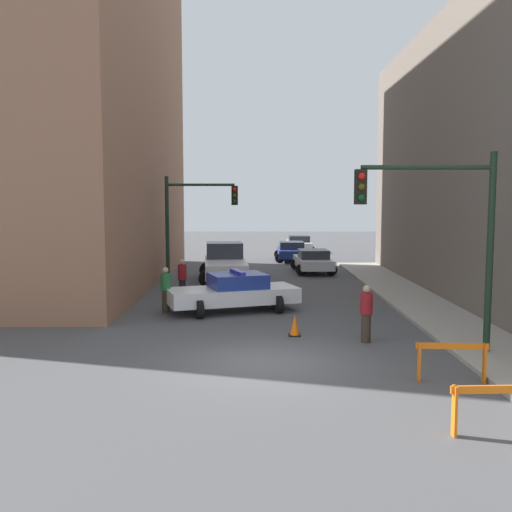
{
  "coord_description": "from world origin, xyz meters",
  "views": [
    {
      "loc": [
        -0.19,
        -14.05,
        4.08
      ],
      "look_at": [
        -0.19,
        5.3,
        2.18
      ],
      "focal_mm": 40.0,
      "sensor_mm": 36.0,
      "label": 1
    }
  ],
  "objects_px": {
    "traffic_light_near": "(446,222)",
    "parked_car_near": "(313,261)",
    "parked_car_mid": "(291,251)",
    "pedestrian_sidewalk": "(366,313)",
    "police_car": "(234,292)",
    "pedestrian_corner": "(182,279)",
    "white_truck": "(225,263)",
    "pedestrian_crossing": "(166,289)",
    "traffic_cone": "(294,326)",
    "barrier_mid": "(452,355)",
    "barrier_front": "(496,401)",
    "traffic_light_far": "(190,215)",
    "parked_car_far": "(299,244)"
  },
  "relations": [
    {
      "from": "traffic_light_near",
      "to": "parked_car_near",
      "type": "xyz_separation_m",
      "value": [
        -1.69,
        17.26,
        -2.86
      ]
    },
    {
      "from": "traffic_light_near",
      "to": "parked_car_mid",
      "type": "xyz_separation_m",
      "value": [
        -2.53,
        23.49,
        -2.86
      ]
    },
    {
      "from": "traffic_light_near",
      "to": "pedestrian_sidewalk",
      "type": "relative_size",
      "value": 3.13
    },
    {
      "from": "police_car",
      "to": "pedestrian_corner",
      "type": "height_order",
      "value": "pedestrian_corner"
    },
    {
      "from": "police_car",
      "to": "white_truck",
      "type": "height_order",
      "value": "white_truck"
    },
    {
      "from": "pedestrian_corner",
      "to": "pedestrian_crossing",
      "type": "bearing_deg",
      "value": -43.17
    },
    {
      "from": "traffic_light_near",
      "to": "pedestrian_crossing",
      "type": "xyz_separation_m",
      "value": [
        -8.21,
        5.75,
        -2.67
      ]
    },
    {
      "from": "traffic_light_near",
      "to": "traffic_cone",
      "type": "relative_size",
      "value": 7.93
    },
    {
      "from": "pedestrian_corner",
      "to": "barrier_mid",
      "type": "distance_m",
      "value": 13.1
    },
    {
      "from": "police_car",
      "to": "parked_car_mid",
      "type": "relative_size",
      "value": 1.17
    },
    {
      "from": "traffic_light_near",
      "to": "parked_car_mid",
      "type": "bearing_deg",
      "value": 96.16
    },
    {
      "from": "pedestrian_crossing",
      "to": "barrier_mid",
      "type": "relative_size",
      "value": 1.04
    },
    {
      "from": "police_car",
      "to": "pedestrian_corner",
      "type": "xyz_separation_m",
      "value": [
        -2.23,
        2.59,
        0.14
      ]
    },
    {
      "from": "parked_car_mid",
      "to": "pedestrian_corner",
      "type": "distance_m",
      "value": 15.94
    },
    {
      "from": "police_car",
      "to": "barrier_mid",
      "type": "distance_m",
      "value": 9.71
    },
    {
      "from": "parked_car_mid",
      "to": "barrier_front",
      "type": "distance_m",
      "value": 28.74
    },
    {
      "from": "parked_car_mid",
      "to": "barrier_front",
      "type": "xyz_separation_m",
      "value": [
        1.76,
        -28.69,
        -0.06
      ]
    },
    {
      "from": "traffic_light_far",
      "to": "parked_car_near",
      "type": "xyz_separation_m",
      "value": [
        6.34,
        5.05,
        -2.72
      ]
    },
    {
      "from": "traffic_light_near",
      "to": "barrier_front",
      "type": "xyz_separation_m",
      "value": [
        -0.77,
        -5.2,
        -2.91
      ]
    },
    {
      "from": "police_car",
      "to": "parked_car_near",
      "type": "relative_size",
      "value": 1.15
    },
    {
      "from": "parked_car_mid",
      "to": "pedestrian_crossing",
      "type": "relative_size",
      "value": 2.6
    },
    {
      "from": "traffic_cone",
      "to": "police_car",
      "type": "bearing_deg",
      "value": 117.47
    },
    {
      "from": "pedestrian_corner",
      "to": "pedestrian_sidewalk",
      "type": "relative_size",
      "value": 1.0
    },
    {
      "from": "pedestrian_corner",
      "to": "pedestrian_sidewalk",
      "type": "distance_m",
      "value": 9.47
    },
    {
      "from": "traffic_light_far",
      "to": "parked_car_mid",
      "type": "distance_m",
      "value": 12.84
    },
    {
      "from": "white_truck",
      "to": "traffic_light_near",
      "type": "bearing_deg",
      "value": -69.92
    },
    {
      "from": "traffic_light_far",
      "to": "parked_car_far",
      "type": "xyz_separation_m",
      "value": [
        6.5,
        17.79,
        -2.72
      ]
    },
    {
      "from": "traffic_cone",
      "to": "parked_car_mid",
      "type": "bearing_deg",
      "value": 86.73
    },
    {
      "from": "traffic_light_far",
      "to": "parked_car_mid",
      "type": "relative_size",
      "value": 1.21
    },
    {
      "from": "parked_car_mid",
      "to": "pedestrian_crossing",
      "type": "bearing_deg",
      "value": -107.28
    },
    {
      "from": "barrier_front",
      "to": "traffic_light_near",
      "type": "bearing_deg",
      "value": 81.56
    },
    {
      "from": "parked_car_far",
      "to": "barrier_front",
      "type": "height_order",
      "value": "parked_car_far"
    },
    {
      "from": "traffic_light_far",
      "to": "pedestrian_corner",
      "type": "xyz_separation_m",
      "value": [
        0.07,
        -3.7,
        -2.54
      ]
    },
    {
      "from": "parked_car_far",
      "to": "pedestrian_corner",
      "type": "bearing_deg",
      "value": -105.86
    },
    {
      "from": "pedestrian_corner",
      "to": "barrier_mid",
      "type": "relative_size",
      "value": 1.04
    },
    {
      "from": "traffic_light_near",
      "to": "pedestrian_corner",
      "type": "bearing_deg",
      "value": 133.09
    },
    {
      "from": "barrier_mid",
      "to": "traffic_cone",
      "type": "distance_m",
      "value": 5.46
    },
    {
      "from": "pedestrian_sidewalk",
      "to": "barrier_mid",
      "type": "bearing_deg",
      "value": 156.3
    },
    {
      "from": "parked_car_mid",
      "to": "pedestrian_corner",
      "type": "xyz_separation_m",
      "value": [
        -5.43,
        -14.98,
        0.19
      ]
    },
    {
      "from": "traffic_light_near",
      "to": "parked_car_near",
      "type": "relative_size",
      "value": 1.19
    },
    {
      "from": "pedestrian_corner",
      "to": "barrier_front",
      "type": "bearing_deg",
      "value": -10.36
    },
    {
      "from": "white_truck",
      "to": "traffic_cone",
      "type": "bearing_deg",
      "value": -81.92
    },
    {
      "from": "pedestrian_sidewalk",
      "to": "barrier_front",
      "type": "xyz_separation_m",
      "value": [
        0.98,
        -6.55,
        -0.24
      ]
    },
    {
      "from": "parked_car_far",
      "to": "barrier_mid",
      "type": "bearing_deg",
      "value": -87.43
    },
    {
      "from": "parked_car_mid",
      "to": "parked_car_far",
      "type": "height_order",
      "value": "same"
    },
    {
      "from": "parked_car_mid",
      "to": "pedestrian_sidewalk",
      "type": "bearing_deg",
      "value": -87.51
    },
    {
      "from": "parked_car_near",
      "to": "parked_car_mid",
      "type": "height_order",
      "value": "same"
    },
    {
      "from": "traffic_light_far",
      "to": "police_car",
      "type": "distance_m",
      "value": 7.21
    },
    {
      "from": "barrier_mid",
      "to": "traffic_cone",
      "type": "height_order",
      "value": "barrier_mid"
    },
    {
      "from": "parked_car_mid",
      "to": "parked_car_near",
      "type": "bearing_deg",
      "value": -81.85
    }
  ]
}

